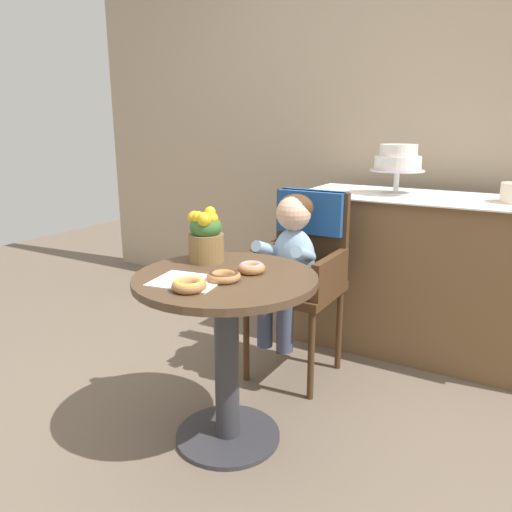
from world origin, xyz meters
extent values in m
plane|color=#6B5B4C|center=(0.00, 0.00, 0.00)|extent=(8.00, 8.00, 0.00)
cube|color=tan|center=(0.00, 1.85, 1.35)|extent=(4.80, 0.10, 2.70)
cylinder|color=#4C3826|center=(0.00, 0.00, 0.70)|extent=(0.72, 0.72, 0.03)
cylinder|color=#333338|center=(0.00, 0.00, 0.34)|extent=(0.10, 0.10, 0.69)
cylinder|color=#333338|center=(0.00, 0.00, 0.01)|extent=(0.44, 0.44, 0.02)
cube|color=#472D19|center=(-0.01, 0.64, 0.47)|extent=(0.42, 0.42, 0.04)
cube|color=#472D19|center=(-0.01, 0.83, 0.72)|extent=(0.40, 0.04, 0.46)
cube|color=#472D19|center=(-0.20, 0.64, 0.58)|extent=(0.04, 0.38, 0.18)
cube|color=#472D19|center=(0.18, 0.64, 0.58)|extent=(0.04, 0.38, 0.18)
cube|color=#1E4C8C|center=(-0.01, 0.83, 0.84)|extent=(0.36, 0.11, 0.22)
cylinder|color=#472D19|center=(-0.19, 0.46, 0.23)|extent=(0.03, 0.03, 0.45)
cylinder|color=#472D19|center=(0.17, 0.46, 0.23)|extent=(0.03, 0.03, 0.45)
cylinder|color=#472D19|center=(-0.19, 0.82, 0.23)|extent=(0.03, 0.03, 0.45)
cylinder|color=#472D19|center=(0.17, 0.82, 0.23)|extent=(0.03, 0.03, 0.45)
ellipsoid|color=#8CADCC|center=(-0.01, 0.62, 0.64)|extent=(0.22, 0.16, 0.30)
sphere|color=#E0B293|center=(-0.01, 0.61, 0.87)|extent=(0.17, 0.17, 0.17)
ellipsoid|color=#4C2D19|center=(-0.01, 0.63, 0.89)|extent=(0.17, 0.17, 0.14)
cylinder|color=#8CADCC|center=(-0.10, 0.53, 0.69)|extent=(0.08, 0.23, 0.13)
sphere|color=#E0B293|center=(-0.09, 0.45, 0.62)|extent=(0.06, 0.06, 0.06)
cylinder|color=#8CADCC|center=(0.09, 0.53, 0.69)|extent=(0.08, 0.23, 0.13)
sphere|color=#E0B293|center=(0.08, 0.45, 0.62)|extent=(0.06, 0.06, 0.06)
cylinder|color=#3F4760|center=(-0.06, 0.54, 0.53)|extent=(0.09, 0.22, 0.09)
cylinder|color=#3F4760|center=(-0.06, 0.43, 0.36)|extent=(0.08, 0.08, 0.26)
cylinder|color=#3F4760|center=(0.05, 0.54, 0.53)|extent=(0.09, 0.22, 0.09)
cylinder|color=#3F4760|center=(0.05, 0.43, 0.36)|extent=(0.08, 0.08, 0.26)
cube|color=white|center=(-0.08, -0.14, 0.72)|extent=(0.28, 0.24, 0.00)
torus|color=#AD7542|center=(0.07, 0.08, 0.74)|extent=(0.11, 0.11, 0.04)
torus|color=pink|center=(0.07, 0.08, 0.75)|extent=(0.09, 0.09, 0.02)
torus|color=#AD7542|center=(0.03, -0.06, 0.74)|extent=(0.13, 0.13, 0.03)
torus|color=#512D1E|center=(0.03, -0.06, 0.75)|extent=(0.12, 0.12, 0.02)
torus|color=#AD7542|center=(-0.01, -0.21, 0.74)|extent=(0.12, 0.12, 0.04)
torus|color=gold|center=(-0.01, -0.21, 0.75)|extent=(0.11, 0.11, 0.02)
cylinder|color=brown|center=(-0.18, 0.13, 0.78)|extent=(0.15, 0.15, 0.12)
ellipsoid|color=#38662D|center=(-0.18, 0.13, 0.87)|extent=(0.14, 0.14, 0.10)
sphere|color=gold|center=(-0.15, 0.13, 0.91)|extent=(0.06, 0.06, 0.06)
sphere|color=gold|center=(-0.17, 0.14, 0.93)|extent=(0.05, 0.05, 0.05)
sphere|color=gold|center=(-0.21, 0.16, 0.87)|extent=(0.05, 0.05, 0.05)
sphere|color=gold|center=(-0.23, 0.12, 0.91)|extent=(0.06, 0.06, 0.06)
sphere|color=gold|center=(-0.19, 0.10, 0.91)|extent=(0.05, 0.05, 0.05)
sphere|color=gold|center=(-0.15, 0.08, 0.91)|extent=(0.06, 0.06, 0.06)
cube|color=brown|center=(0.55, 1.30, 0.45)|extent=(1.50, 0.56, 0.90)
cube|color=white|center=(0.55, 1.30, 0.90)|extent=(1.56, 0.62, 0.01)
cylinder|color=silver|center=(0.29, 1.30, 0.91)|extent=(0.16, 0.16, 0.01)
cylinder|color=silver|center=(0.29, 1.30, 0.97)|extent=(0.03, 0.03, 0.12)
cylinder|color=silver|center=(0.29, 1.30, 1.03)|extent=(0.30, 0.30, 0.01)
cylinder|color=white|center=(0.29, 1.30, 1.08)|extent=(0.26, 0.25, 0.08)
cylinder|color=silver|center=(0.29, 1.30, 1.05)|extent=(0.26, 0.26, 0.01)
cylinder|color=white|center=(0.29, 1.30, 1.15)|extent=(0.20, 0.20, 0.06)
cylinder|color=silver|center=(0.29, 1.30, 1.12)|extent=(0.21, 0.21, 0.01)
camera|label=1|loc=(1.03, -1.53, 1.29)|focal=34.93mm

